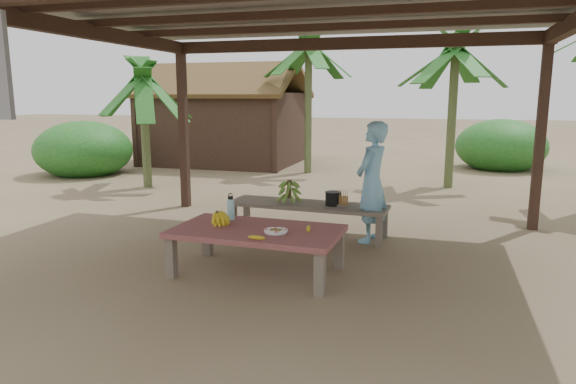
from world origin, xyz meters
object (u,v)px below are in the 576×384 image
(cooking_pot, at_px, (333,199))
(woman, at_px, (372,182))
(ripe_banana_bunch, at_px, (217,217))
(bench, at_px, (308,207))
(plate, at_px, (276,231))
(work_table, at_px, (257,235))
(water_flask, at_px, (231,208))

(cooking_pot, relative_size, woman, 0.13)
(ripe_banana_bunch, bearing_deg, woman, 45.31)
(bench, bearing_deg, woman, -1.48)
(plate, bearing_deg, work_table, 157.42)
(bench, relative_size, ripe_banana_bunch, 8.16)
(ripe_banana_bunch, distance_m, plate, 0.77)
(work_table, xyz_separation_m, cooking_pot, (0.50, 1.65, 0.11))
(bench, height_order, plate, plate)
(bench, distance_m, cooking_pot, 0.39)
(bench, xyz_separation_m, plate, (0.11, -1.78, 0.12))
(plate, height_order, woman, woman)
(ripe_banana_bunch, distance_m, woman, 2.17)
(work_table, bearing_deg, water_flask, 146.10)
(bench, bearing_deg, work_table, -91.93)
(work_table, relative_size, woman, 1.15)
(woman, bearing_deg, work_table, -14.53)
(ripe_banana_bunch, bearing_deg, bench, 68.27)
(ripe_banana_bunch, xyz_separation_m, woman, (1.52, 1.54, 0.22))
(ripe_banana_bunch, bearing_deg, cooking_pot, 57.74)
(plate, xyz_separation_m, cooking_pot, (0.25, 1.76, 0.02))
(bench, height_order, cooking_pot, cooking_pot)
(bench, xyz_separation_m, cooking_pot, (0.36, -0.02, 0.15))
(woman, bearing_deg, ripe_banana_bunch, -26.78)
(work_table, distance_m, bench, 1.68)
(plate, distance_m, water_flask, 0.81)
(cooking_pot, bearing_deg, ripe_banana_bunch, -122.26)
(water_flask, bearing_deg, work_table, -35.86)
(bench, xyz_separation_m, water_flask, (-0.58, -1.36, 0.24))
(plate, relative_size, water_flask, 0.79)
(plate, bearing_deg, bench, 93.46)
(work_table, bearing_deg, ripe_banana_bunch, 173.85)
(water_flask, bearing_deg, ripe_banana_bunch, -104.15)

